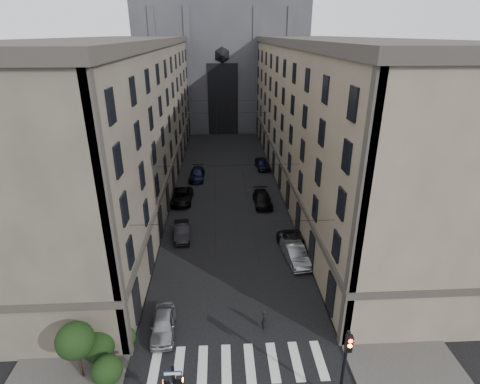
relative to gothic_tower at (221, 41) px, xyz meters
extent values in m
cube|color=#383533|center=(-10.50, -38.96, -17.72)|extent=(7.00, 80.00, 0.15)
cube|color=#383533|center=(10.50, -38.96, -17.72)|extent=(7.00, 80.00, 0.15)
cube|color=beige|center=(0.00, -69.96, -17.79)|extent=(11.00, 3.20, 0.01)
cube|color=#4B4539|center=(-13.50, -38.96, -8.80)|extent=(13.00, 60.00, 18.00)
cube|color=#38332D|center=(-13.50, -38.96, 0.60)|extent=(13.60, 60.60, 0.90)
cube|color=#38332D|center=(-13.50, -38.96, -13.60)|extent=(13.40, 60.30, 0.50)
cube|color=brown|center=(13.50, -38.96, -8.80)|extent=(13.00, 60.00, 18.00)
cube|color=#38332D|center=(13.50, -38.96, 0.60)|extent=(13.60, 60.60, 0.90)
cube|color=#38332D|center=(13.50, -38.96, -13.60)|extent=(13.40, 60.30, 0.50)
cube|color=#2D2D33|center=(0.00, 0.04, -2.80)|extent=(34.00, 22.00, 30.00)
cube|color=black|center=(0.00, -11.01, -10.80)|extent=(6.00, 0.30, 14.00)
cube|color=orange|center=(-3.22, -73.46, -14.90)|extent=(0.34, 0.24, 0.38)
cube|color=#FF0C07|center=(-3.88, -73.36, -15.10)|extent=(0.34, 0.24, 0.38)
cube|color=navy|center=(-3.50, -73.59, -14.25)|extent=(0.95, 0.05, 0.24)
cylinder|color=black|center=(5.60, -72.96, -15.20)|extent=(0.20, 0.20, 5.20)
cube|color=black|center=(5.60, -73.18, -13.20)|extent=(0.34, 0.30, 1.00)
cylinder|color=#FF0C07|center=(5.60, -73.34, -12.88)|extent=(0.22, 0.05, 0.22)
cylinder|color=orange|center=(5.60, -73.34, -13.20)|extent=(0.22, 0.05, 0.22)
cylinder|color=black|center=(5.60, -73.34, -13.52)|extent=(0.22, 0.05, 0.22)
sphere|color=black|center=(-7.80, -70.96, -16.75)|extent=(1.80, 1.80, 1.80)
sphere|color=black|center=(-8.80, -69.16, -16.65)|extent=(2.00, 2.00, 2.00)
sphere|color=black|center=(-7.40, -68.16, -16.95)|extent=(1.40, 1.40, 1.40)
cylinder|color=black|center=(-9.50, -70.46, -16.45)|extent=(0.16, 0.16, 2.40)
sphere|color=black|center=(-9.50, -70.46, -14.85)|extent=(2.20, 2.20, 2.20)
cylinder|color=black|center=(0.00, -64.96, -10.30)|extent=(14.00, 0.03, 0.03)
cylinder|color=black|center=(0.00, -52.96, -10.30)|extent=(14.00, 0.03, 0.03)
cylinder|color=black|center=(0.00, -39.96, -10.30)|extent=(14.00, 0.03, 0.03)
cylinder|color=black|center=(0.00, -26.96, -10.30)|extent=(14.00, 0.03, 0.03)
cylinder|color=black|center=(0.00, -14.96, -10.30)|extent=(14.00, 0.03, 0.03)
cylinder|color=black|center=(-1.30, -38.96, -10.70)|extent=(0.03, 60.00, 0.03)
cylinder|color=black|center=(1.30, -38.96, -10.70)|extent=(0.03, 60.00, 0.03)
imported|color=gray|center=(-5.06, -66.96, -17.10)|extent=(1.84, 4.18, 1.40)
imported|color=black|center=(-4.92, -53.66, -17.08)|extent=(1.94, 4.48, 1.44)
imported|color=black|center=(-5.67, -44.82, -17.07)|extent=(2.57, 5.31, 1.46)
imported|color=black|center=(-4.20, -36.95, -17.07)|extent=(2.19, 5.09, 1.46)
imported|color=gray|center=(5.84, -58.58, -17.01)|extent=(2.22, 4.94, 1.57)
imported|color=black|center=(6.18, -57.23, -17.03)|extent=(3.27, 5.84, 1.54)
imported|color=black|center=(4.20, -46.14, -17.07)|extent=(2.16, 5.08, 1.46)
imported|color=black|center=(5.67, -33.01, -17.01)|extent=(2.26, 4.79, 1.58)
imported|color=black|center=(2.00, -66.96, -17.00)|extent=(0.49, 0.65, 1.60)
camera|label=1|loc=(-0.86, -87.56, 1.60)|focal=28.00mm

